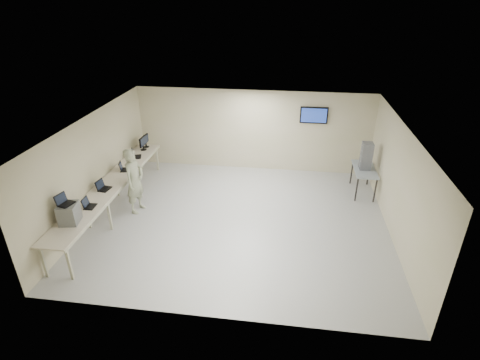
# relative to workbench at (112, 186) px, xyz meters

# --- Properties ---
(room) EXTENTS (8.01, 7.01, 2.81)m
(room) POSITION_rel_workbench_xyz_m (3.62, 0.06, 0.58)
(room) COLOR #A5A5A0
(room) RESTS_ON ground
(workbench) EXTENTS (0.76, 6.00, 0.90)m
(workbench) POSITION_rel_workbench_xyz_m (0.00, 0.00, 0.00)
(workbench) COLOR beige
(workbench) RESTS_ON ground
(equipment_box) EXTENTS (0.48, 0.52, 0.47)m
(equipment_box) POSITION_rel_workbench_xyz_m (-0.06, -1.99, 0.31)
(equipment_box) COLOR slate
(equipment_box) RESTS_ON workbench
(laptop_on_box) EXTENTS (0.35, 0.38, 0.26)m
(laptop_on_box) POSITION_rel_workbench_xyz_m (-0.11, -1.99, 0.62)
(laptop_on_box) COLOR black
(laptop_on_box) RESTS_ON equipment_box
(laptop_0) EXTENTS (0.27, 0.33, 0.25)m
(laptop_0) POSITION_rel_workbench_xyz_m (0.00, -1.29, 0.14)
(laptop_0) COLOR black
(laptop_0) RESTS_ON workbench
(laptop_1) EXTENTS (0.33, 0.38, 0.27)m
(laptop_1) POSITION_rel_workbench_xyz_m (-0.07, -0.36, 0.14)
(laptop_1) COLOR black
(laptop_1) RESTS_ON workbench
(laptop_2) EXTENTS (0.34, 0.37, 0.25)m
(laptop_2) POSITION_rel_workbench_xyz_m (-0.03, 0.87, 0.14)
(laptop_2) COLOR black
(laptop_2) RESTS_ON workbench
(laptop_3) EXTENTS (0.38, 0.41, 0.27)m
(laptop_3) POSITION_rel_workbench_xyz_m (-0.05, 1.86, 0.14)
(laptop_3) COLOR black
(laptop_3) RESTS_ON workbench
(monitor_near) EXTENTS (0.20, 0.46, 0.45)m
(monitor_near) POSITION_rel_workbench_xyz_m (-0.01, 2.49, 0.35)
(monitor_near) COLOR black
(monitor_near) RESTS_ON workbench
(monitor_far) EXTENTS (0.19, 0.43, 0.43)m
(monitor_far) POSITION_rel_workbench_xyz_m (-0.01, 2.75, 0.33)
(monitor_far) COLOR black
(monitor_far) RESTS_ON workbench
(soldier) EXTENTS (0.59, 0.77, 1.90)m
(soldier) POSITION_rel_workbench_xyz_m (0.63, 0.14, 0.12)
(soldier) COLOR gray
(soldier) RESTS_ON ground
(side_table) EXTENTS (0.64, 1.37, 0.82)m
(side_table) POSITION_rel_workbench_xyz_m (7.19, 2.14, -0.08)
(side_table) COLOR #939EA7
(side_table) RESTS_ON ground
(storage_bins) EXTENTS (0.32, 0.35, 0.84)m
(storage_bins) POSITION_rel_workbench_xyz_m (7.17, 2.14, 0.41)
(storage_bins) COLOR slate
(storage_bins) RESTS_ON side_table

